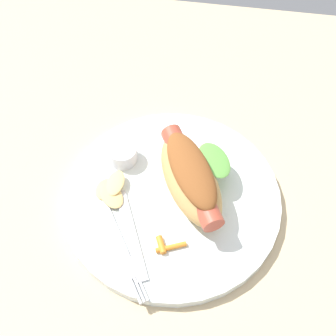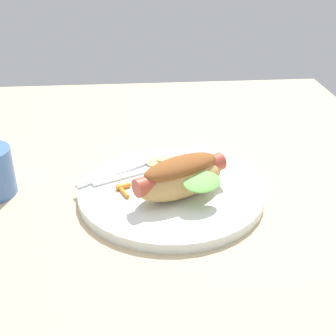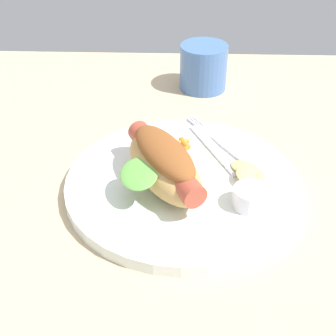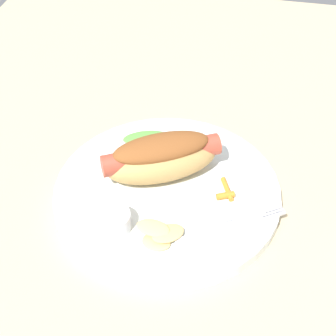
{
  "view_description": "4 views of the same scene",
  "coord_description": "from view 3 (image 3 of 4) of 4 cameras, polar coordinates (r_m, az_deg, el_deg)",
  "views": [
    {
      "loc": [
        -2.72,
        31.14,
        52.63
      ],
      "look_at": [
        2.41,
        -1.1,
        5.38
      ],
      "focal_mm": 46.89,
      "sensor_mm": 36.0,
      "label": 1
    },
    {
      "loc": [
        -60.3,
        6.49,
        38.78
      ],
      "look_at": [
        1.06,
        1.25,
        5.39
      ],
      "focal_mm": 48.59,
      "sensor_mm": 36.0,
      "label": 2
    },
    {
      "loc": [
        1.36,
        -46.93,
        37.8
      ],
      "look_at": [
        -0.2,
        -1.13,
        4.58
      ],
      "focal_mm": 50.81,
      "sensor_mm": 36.0,
      "label": 3
    },
    {
      "loc": [
        46.79,
        10.22,
        49.2
      ],
      "look_at": [
        2.51,
        0.98,
        6.13
      ],
      "focal_mm": 54.36,
      "sensor_mm": 36.0,
      "label": 4
    }
  ],
  "objects": [
    {
      "name": "hot_dog",
      "position": [
        0.57,
        -0.52,
        0.57
      ],
      "size": [
        12.78,
        16.21,
        6.26
      ],
      "rotation": [
        0.0,
        0.0,
        2.07
      ],
      "color": "tan",
      "rests_on": "plate"
    },
    {
      "name": "carrot_garnish",
      "position": [
        0.66,
        1.44,
        2.97
      ],
      "size": [
        4.05,
        2.45,
        0.83
      ],
      "color": "orange",
      "rests_on": "plate"
    },
    {
      "name": "chips_pile",
      "position": [
        0.61,
        9.6,
        -0.48
      ],
      "size": [
        5.1,
        6.41,
        1.52
      ],
      "color": "#E8C175",
      "rests_on": "plate"
    },
    {
      "name": "plate",
      "position": [
        0.6,
        1.77,
        -1.93
      ],
      "size": [
        29.57,
        29.57,
        1.6
      ],
      "primitive_type": "cylinder",
      "color": "white",
      "rests_on": "ground_plane"
    },
    {
      "name": "drinking_cup",
      "position": [
        0.84,
        4.27,
        11.98
      ],
      "size": [
        8.13,
        8.13,
        7.77
      ],
      "primitive_type": "cylinder",
      "color": "#4770B2",
      "rests_on": "ground_plane"
    },
    {
      "name": "fork",
      "position": [
        0.67,
        6.22,
        3.21
      ],
      "size": [
        8.97,
        12.83,
        0.4
      ],
      "rotation": [
        0.0,
        0.0,
        2.15
      ],
      "color": "silver",
      "rests_on": "plate"
    },
    {
      "name": "knife",
      "position": [
        0.65,
        5.61,
        2.24
      ],
      "size": [
        6.74,
        12.48,
        0.36
      ],
      "primitive_type": "cube",
      "rotation": [
        0.0,
        0.0,
        2.0
      ],
      "color": "silver",
      "rests_on": "plate"
    },
    {
      "name": "ground_plane",
      "position": [
        0.61,
        0.23,
        -3.56
      ],
      "size": [
        120.0,
        90.0,
        1.8
      ],
      "primitive_type": "cube",
      "color": "tan"
    },
    {
      "name": "sauce_ramekin",
      "position": [
        0.56,
        9.84,
        -3.51
      ],
      "size": [
        4.12,
        4.12,
        2.45
      ],
      "primitive_type": "cylinder",
      "color": "white",
      "rests_on": "plate"
    }
  ]
}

